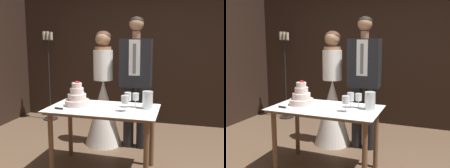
# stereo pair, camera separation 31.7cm
# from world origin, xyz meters

# --- Properties ---
(wall_back) EXTENTS (5.27, 0.12, 2.95)m
(wall_back) POSITION_xyz_m (0.00, 2.33, 1.47)
(wall_back) COLOR black
(wall_back) RESTS_ON ground_plane
(cake_table) EXTENTS (1.25, 0.70, 0.76)m
(cake_table) POSITION_xyz_m (-0.23, 0.28, 0.65)
(cake_table) COLOR brown
(cake_table) RESTS_ON ground_plane
(tiered_cake) EXTENTS (0.29, 0.29, 0.29)m
(tiered_cake) POSITION_xyz_m (-0.56, 0.31, 0.85)
(tiered_cake) COLOR beige
(tiered_cake) RESTS_ON cake_table
(cake_knife) EXTENTS (0.39, 0.06, 0.02)m
(cake_knife) POSITION_xyz_m (-0.61, 0.07, 0.77)
(cake_knife) COLOR silver
(cake_knife) RESTS_ON cake_table
(wine_glass_near) EXTENTS (0.08, 0.08, 0.17)m
(wine_glass_near) POSITION_xyz_m (0.04, 0.37, 0.88)
(wine_glass_near) COLOR silver
(wine_glass_near) RESTS_ON cake_table
(wine_glass_middle) EXTENTS (0.07, 0.07, 0.17)m
(wine_glass_middle) POSITION_xyz_m (0.13, 0.39, 0.87)
(wine_glass_middle) COLOR silver
(wine_glass_middle) RESTS_ON cake_table
(wine_glass_far) EXTENTS (0.08, 0.08, 0.17)m
(wine_glass_far) POSITION_xyz_m (0.05, 0.19, 0.88)
(wine_glass_far) COLOR silver
(wine_glass_far) RESTS_ON cake_table
(hurricane_candle) EXTENTS (0.12, 0.12, 0.20)m
(hurricane_candle) POSITION_xyz_m (0.27, 0.36, 0.85)
(hurricane_candle) COLOR silver
(hurricane_candle) RESTS_ON cake_table
(bride) EXTENTS (0.54, 0.54, 1.66)m
(bride) POSITION_xyz_m (-0.46, 1.05, 0.62)
(bride) COLOR white
(bride) RESTS_ON ground_plane
(groom) EXTENTS (0.43, 0.25, 1.84)m
(groom) POSITION_xyz_m (0.01, 1.05, 1.02)
(groom) COLOR black
(groom) RESTS_ON ground_plane
(candle_stand) EXTENTS (0.28, 0.28, 1.72)m
(candle_stand) POSITION_xyz_m (-1.84, 1.94, 0.91)
(candle_stand) COLOR black
(candle_stand) RESTS_ON ground_plane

